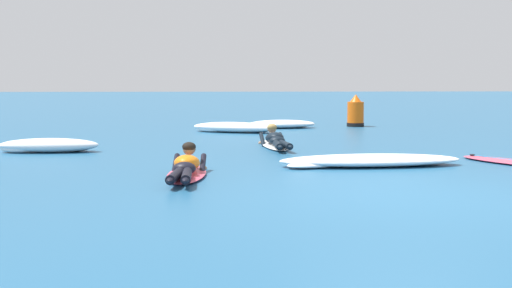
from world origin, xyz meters
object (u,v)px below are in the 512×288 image
object	(u,v)px
surfer_far	(276,141)
channel_marker_buoy	(356,114)
drifting_surfboard	(506,161)
surfer_near	(186,168)

from	to	relation	value
surfer_far	channel_marker_buoy	distance (m)	7.01
surfer_far	channel_marker_buoy	world-z (taller)	channel_marker_buoy
drifting_surfboard	surfer_near	bearing A→B (deg)	-166.32
surfer_far	channel_marker_buoy	xyz separation A→B (m)	(3.09, 6.29, 0.27)
surfer_near	channel_marker_buoy	distance (m)	11.61
surfer_far	drifting_surfboard	xyz separation A→B (m)	(3.89, -2.89, -0.11)
channel_marker_buoy	surfer_far	bearing A→B (deg)	-116.19
drifting_surfboard	channel_marker_buoy	xyz separation A→B (m)	(-0.80, 9.18, 0.37)
surfer_far	surfer_near	bearing A→B (deg)	-112.35
channel_marker_buoy	drifting_surfboard	bearing A→B (deg)	-85.01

